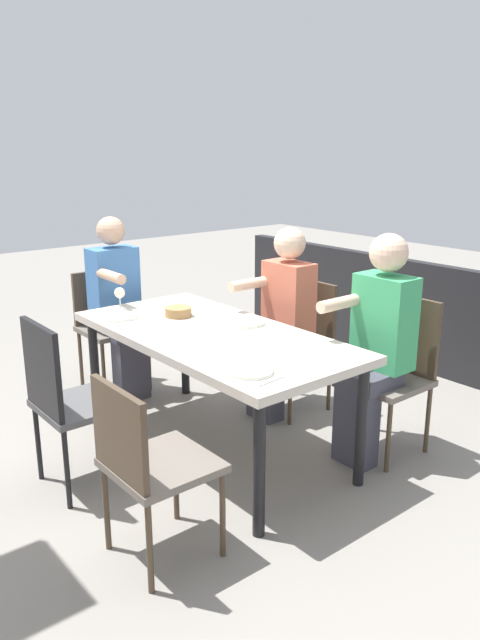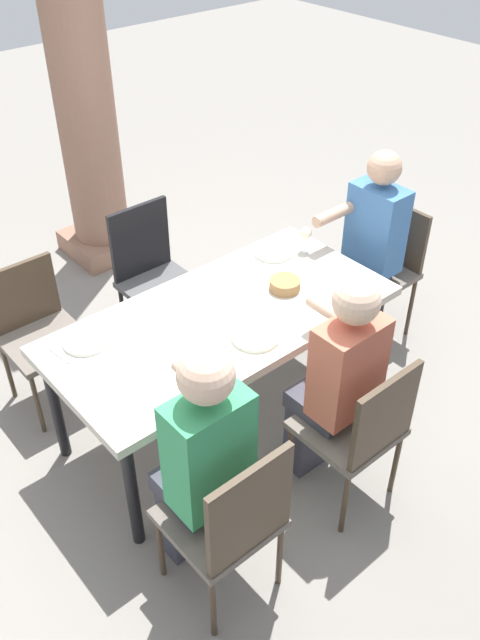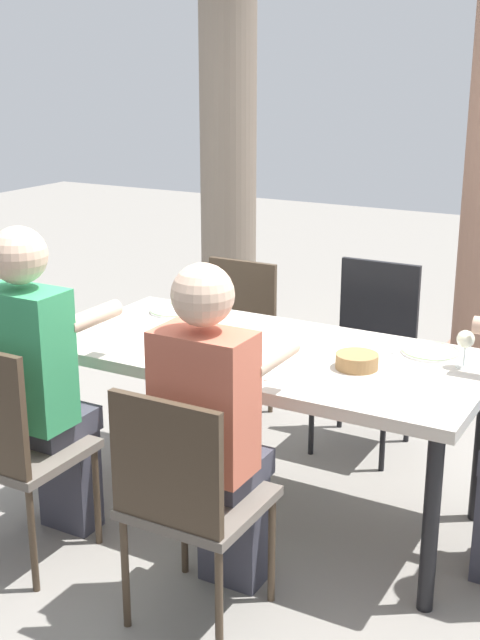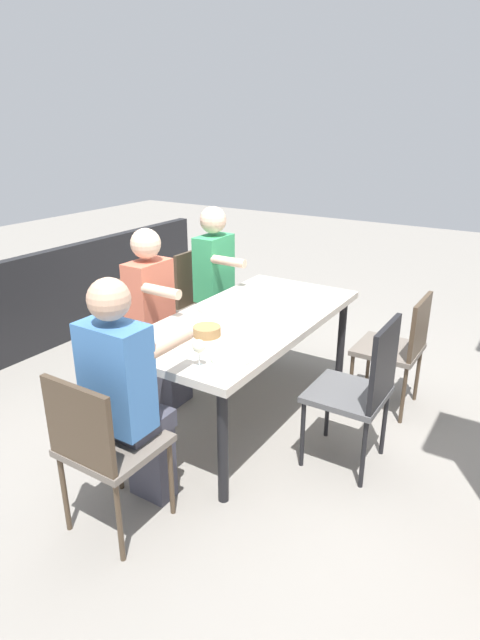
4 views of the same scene
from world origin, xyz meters
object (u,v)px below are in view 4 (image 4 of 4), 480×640
object	(u,v)px
plate_0	(323,296)
chair_mid_south	(139,330)
plate_1	(216,309)
chair_west_north	(400,344)
chair_mid_north	(362,386)
plate_2	(232,358)
chair_west_south	(202,299)
diner_woman_green	(220,281)
diner_guest_third	(156,312)
bread_basket	(207,331)
wine_glass_2	(199,347)
diner_man_white	(128,394)
chair_head_east	(102,443)
dining_table	(247,326)

from	to	relation	value
plate_0	chair_mid_south	bearing A→B (deg)	-54.98
plate_0	plate_1	size ratio (longest dim) A/B	0.92
chair_west_north	chair_mid_north	size ratio (longest dim) A/B	0.91
chair_mid_north	plate_2	world-z (taller)	chair_mid_north
chair_west_south	diner_woman_green	size ratio (longest dim) A/B	0.70
chair_west_south	plate_0	bearing A→B (deg)	89.32
diner_woman_green	diner_guest_third	xyz separation A→B (m)	(0.81, -0.00, -0.03)
chair_mid_south	bread_basket	distance (m)	0.92
chair_mid_south	diner_guest_third	bearing A→B (deg)	89.09
diner_woman_green	plate_1	xyz separation A→B (m)	(0.67, 0.43, 0.04)
wine_glass_2	plate_2	bearing A→B (deg)	148.65
plate_1	plate_2	bearing A→B (deg)	40.93
plate_2	wine_glass_2	xyz separation A→B (m)	(0.16, -0.10, 0.10)
diner_man_white	wine_glass_2	size ratio (longest dim) A/B	8.56
chair_head_east	bread_basket	world-z (taller)	chair_head_east
diner_woman_green	plate_0	world-z (taller)	diner_woman_green
chair_head_east	wine_glass_2	distance (m)	0.68
chair_mid_north	chair_head_east	world-z (taller)	chair_mid_north
chair_west_north	chair_mid_south	size ratio (longest dim) A/B	0.96
chair_west_north	diner_woman_green	bearing A→B (deg)	-89.90
chair_west_north	bread_basket	size ratio (longest dim) A/B	5.09
chair_head_east	bread_basket	xyz separation A→B (m)	(-0.93, -0.03, 0.26)
chair_mid_north	chair_mid_south	world-z (taller)	chair_mid_north
dining_table	chair_west_north	distance (m)	1.11
chair_mid_south	diner_man_white	distance (m)	1.35
dining_table	diner_man_white	world-z (taller)	diner_man_white
chair_west_south	chair_head_east	size ratio (longest dim) A/B	1.05
chair_mid_north	plate_2	size ratio (longest dim) A/B	3.96
plate_0	plate_2	size ratio (longest dim) A/B	0.96
chair_mid_south	plate_2	distance (m)	1.27
dining_table	chair_mid_south	bearing A→B (deg)	-80.98
chair_mid_north	plate_1	distance (m)	1.15
chair_west_north	plate_2	world-z (taller)	chair_west_north
chair_west_north	chair_head_east	bearing A→B (deg)	-23.22
chair_west_south	chair_mid_north	bearing A→B (deg)	65.13
wine_glass_2	bread_basket	distance (m)	0.44
plate_2	diner_woman_green	bearing A→B (deg)	-143.36
chair_mid_north	diner_woman_green	world-z (taller)	diner_woman_green
chair_mid_south	plate_0	world-z (taller)	chair_mid_south
bread_basket	diner_man_white	bearing A→B (deg)	2.94
chair_head_east	dining_table	bearing A→B (deg)	180.00
chair_west_north	chair_head_east	distance (m)	2.19
diner_woman_green	wine_glass_2	size ratio (longest dim) A/B	8.68
diner_guest_third	bread_basket	bearing A→B (deg)	67.00
chair_mid_north	diner_man_white	distance (m)	1.34
chair_mid_north	plate_1	xyz separation A→B (m)	(-0.13, -1.12, 0.22)
plate_1	chair_mid_south	bearing A→B (deg)	-78.04
chair_mid_south	wine_glass_2	bearing A→B (deg)	58.30
chair_head_east	chair_west_south	bearing A→B (deg)	-156.59
diner_man_white	plate_0	bearing A→B (deg)	171.72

